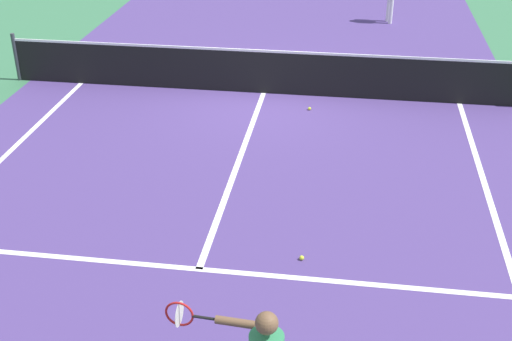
{
  "coord_description": "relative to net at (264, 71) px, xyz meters",
  "views": [
    {
      "loc": [
        1.8,
        -13.5,
        5.4
      ],
      "look_at": [
        0.62,
        -5.38,
        1.0
      ],
      "focal_mm": 47.43,
      "sensor_mm": 36.0,
      "label": 1
    }
  ],
  "objects": [
    {
      "name": "line_service_near",
      "position": [
        0.0,
        -6.4,
        -0.49
      ],
      "size": [
        8.22,
        0.1,
        0.01
      ],
      "primitive_type": "cube",
      "color": "white",
      "rests_on": "ground_plane"
    },
    {
      "name": "line_center_service",
      "position": [
        0.0,
        -3.2,
        -0.49
      ],
      "size": [
        0.1,
        6.4,
        0.01
      ],
      "primitive_type": "cube",
      "color": "white",
      "rests_on": "ground_plane"
    },
    {
      "name": "ground_plane",
      "position": [
        0.0,
        0.0,
        -0.49
      ],
      "size": [
        60.0,
        60.0,
        0.0
      ],
      "primitive_type": "plane",
      "color": "#38724C"
    },
    {
      "name": "tennis_ball_mid_court",
      "position": [
        1.33,
        -5.99,
        -0.46
      ],
      "size": [
        0.07,
        0.07,
        0.07
      ],
      "primitive_type": "sphere",
      "color": "#CCE033",
      "rests_on": "ground_plane"
    },
    {
      "name": "court_surface_inbounds",
      "position": [
        0.0,
        0.0,
        -0.49
      ],
      "size": [
        10.62,
        24.4,
        0.0
      ],
      "primitive_type": "cube",
      "color": "#4C387A",
      "rests_on": "ground_plane"
    },
    {
      "name": "net",
      "position": [
        0.0,
        0.0,
        0.0
      ],
      "size": [
        11.21,
        0.09,
        1.07
      ],
      "color": "#33383D",
      "rests_on": "ground_plane"
    },
    {
      "name": "tennis_ball_near_net",
      "position": [
        1.05,
        -0.8,
        -0.46
      ],
      "size": [
        0.07,
        0.07,
        0.07
      ],
      "primitive_type": "sphere",
      "color": "#CCE033",
      "rests_on": "ground_plane"
    }
  ]
}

